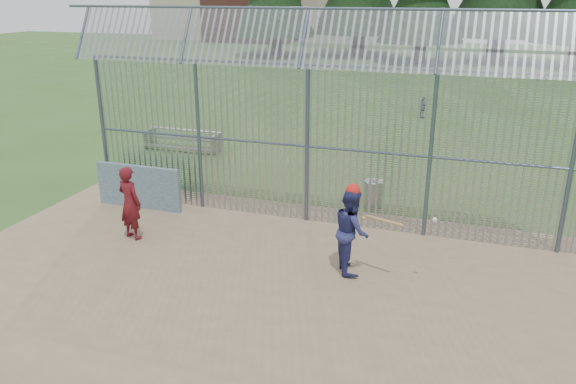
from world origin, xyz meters
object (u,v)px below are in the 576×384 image
(trash_can, at_px, (373,193))
(bleacher, at_px, (182,140))
(dugout_wall, at_px, (139,187))
(onlooker, at_px, (130,203))
(batter, at_px, (351,231))

(trash_can, relative_size, bleacher, 0.27)
(dugout_wall, relative_size, trash_can, 3.05)
(dugout_wall, relative_size, onlooker, 1.39)
(onlooker, bearing_deg, bleacher, -54.30)
(dugout_wall, xyz_separation_m, onlooker, (0.95, -1.81, 0.30))
(onlooker, xyz_separation_m, bleacher, (-2.73, 7.50, -0.51))
(dugout_wall, height_order, batter, batter)
(dugout_wall, xyz_separation_m, batter, (6.29, -1.78, 0.31))
(batter, bearing_deg, bleacher, 23.67)
(dugout_wall, distance_m, onlooker, 2.06)
(bleacher, bearing_deg, batter, -42.77)
(bleacher, bearing_deg, onlooker, -70.02)
(dugout_wall, bearing_deg, trash_can, 19.60)
(batter, xyz_separation_m, bleacher, (-8.07, 7.46, -0.52))
(batter, bearing_deg, trash_can, -20.24)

